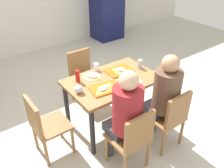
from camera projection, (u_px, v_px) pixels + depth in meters
ground_plane at (112, 123)px, 3.46m from camera, size 10.00×10.00×0.02m
main_table at (112, 86)px, 3.11m from camera, size 1.18×0.77×0.74m
chair_near_left at (133, 137)px, 2.52m from camera, size 0.40×0.40×0.83m
chair_near_right at (170, 116)px, 2.82m from camera, size 0.40×0.40×0.83m
chair_far_side at (83, 73)px, 3.72m from camera, size 0.40×0.40×0.83m
chair_left_end at (44, 124)px, 2.70m from camera, size 0.40×0.40×0.83m
person_in_red at (125, 113)px, 2.49m from camera, size 0.32×0.42×1.24m
person_in_brown_jacket at (164, 94)px, 2.78m from camera, size 0.32×0.42×1.24m
tray_red_near at (105, 88)px, 2.86m from camera, size 0.39×0.31×0.02m
tray_red_far at (119, 71)px, 3.24m from camera, size 0.37×0.27×0.02m
paper_plate_center at (92, 76)px, 3.12m from camera, size 0.22×0.22×0.01m
paper_plate_near_edge at (133, 82)px, 3.01m from camera, size 0.22×0.22×0.01m
pizza_slice_a at (104, 88)px, 2.84m from camera, size 0.26×0.20×0.02m
pizza_slice_b at (120, 70)px, 3.23m from camera, size 0.23×0.23×0.02m
pizza_slice_c at (92, 76)px, 3.10m from camera, size 0.22×0.26×0.02m
plastic_cup_a at (96, 67)px, 3.24m from camera, size 0.07×0.07×0.10m
plastic_cup_b at (130, 86)px, 2.83m from camera, size 0.07×0.07×0.10m
soda_can at (140, 64)px, 3.30m from camera, size 0.07×0.07×0.12m
condiment_bottle at (78, 76)px, 2.97m from camera, size 0.06×0.06×0.16m
foil_bundle at (79, 89)px, 2.77m from camera, size 0.10×0.10×0.10m
drink_fridge at (107, 1)px, 5.88m from camera, size 0.70×0.60×1.90m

